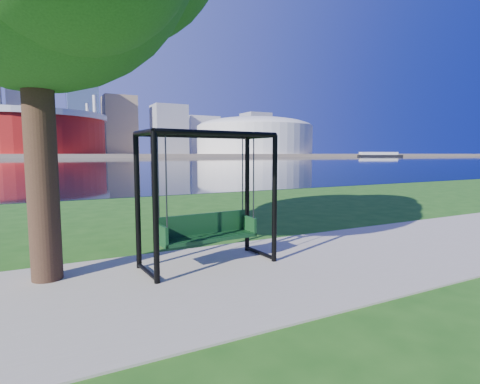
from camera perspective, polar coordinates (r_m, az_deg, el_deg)
ground at (r=7.17m, az=0.44°, el=-11.02°), size 900.00×900.00×0.00m
path at (r=6.74m, az=2.49°, el=-11.98°), size 120.00×4.00×0.03m
river at (r=108.12m, az=-25.99°, el=4.17°), size 900.00×180.00×0.02m
far_bank at (r=312.07m, az=-27.15°, el=5.01°), size 900.00×228.00×2.00m
stadium at (r=241.45m, az=-29.51°, el=7.98°), size 83.00×83.00×32.00m
arena at (r=278.21m, az=2.23°, el=8.69°), size 84.00×84.00×26.56m
skyline at (r=327.20m, az=-28.22°, el=11.10°), size 392.00×66.00×96.50m
swing at (r=6.89m, az=-4.99°, el=-1.54°), size 2.48×1.22×2.47m
barge at (r=287.92m, az=20.34°, el=5.37°), size 33.72×20.28×3.28m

